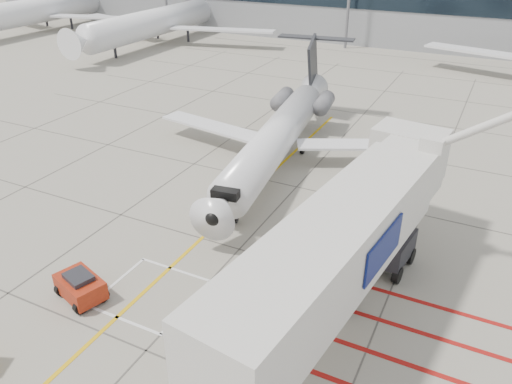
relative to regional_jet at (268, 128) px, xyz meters
The scene contains 9 objects.
ground_plane 13.21m from the regional_jet, 79.38° to the right, with size 260.00×260.00×0.00m, color gray.
regional_jet is the anchor object (origin of this frame).
jet_bridge 15.46m from the regional_jet, 55.80° to the right, with size 9.53×20.12×8.05m, color silver, non-canonical shape.
pushback_tug 15.61m from the regional_jet, 98.63° to the right, with size 2.36×1.47×1.37m, color #99240E, non-canonical shape.
baggage_cart 9.64m from the regional_jet, 42.57° to the right, with size 2.00×1.27×1.27m, color #525256, non-canonical shape.
ground_power_unit 13.44m from the regional_jet, 52.71° to the right, with size 2.29×1.33×1.81m, color #B9B8B0, non-canonical shape.
cone_nose 6.92m from the regional_jet, 102.42° to the right, with size 0.35×0.35×0.49m, color #FC4A0D.
cone_side 8.39m from the regional_jet, 42.36° to the right, with size 0.33×0.33×0.45m, color orange.
bg_aircraft_b 46.66m from the regional_jet, 134.09° to the left, with size 32.94×36.60×10.98m, color silver, non-canonical shape.
Camera 1 is at (10.58, -15.20, 15.21)m, focal length 35.00 mm.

